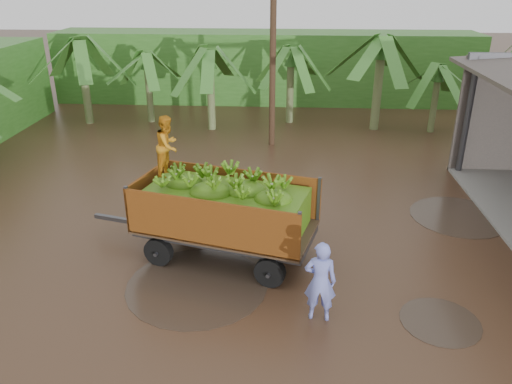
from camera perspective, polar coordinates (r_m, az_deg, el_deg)
ground at (r=12.85m, az=6.70°, el=-6.60°), size 100.00×100.00×0.00m
hedge_north at (r=27.49m, az=1.02°, el=14.12°), size 22.00×3.00×3.60m
banana_trailer at (r=11.95m, az=-3.65°, el=-1.98°), size 5.94×3.07×3.43m
man_blue at (r=10.09m, az=7.35°, el=-10.10°), size 0.67×0.47×1.76m
utility_pole at (r=19.57m, az=1.95°, el=16.63°), size 1.20×0.24×7.89m
banana_plants at (r=18.80m, az=-10.22°, el=9.34°), size 24.83×20.02×4.20m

